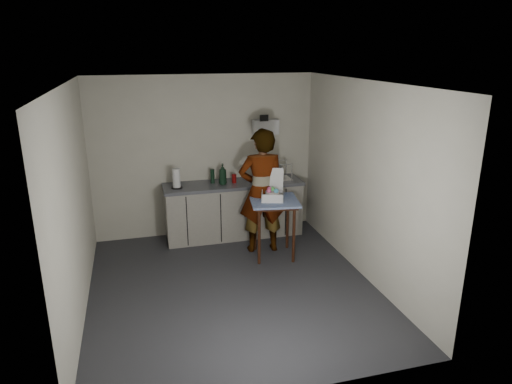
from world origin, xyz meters
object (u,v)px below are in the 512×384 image
object	(u,v)px
standing_man	(262,191)
dish_rack	(277,176)
soda_can	(234,178)
dark_bottle	(212,176)
kitchen_counter	(234,211)
side_table	(274,207)
bakery_box	(272,193)
soap_bottle	(223,174)
paper_towel	(176,179)

from	to	relation	value
standing_man	dish_rack	xyz separation A→B (m)	(0.44, 0.63, 0.03)
standing_man	soda_can	world-z (taller)	standing_man
dark_bottle	dish_rack	world-z (taller)	dish_rack
kitchen_counter	side_table	size ratio (longest dim) A/B	2.55
bakery_box	side_table	bearing A→B (deg)	-39.37
dark_bottle	bakery_box	xyz separation A→B (m)	(0.71, -0.96, -0.05)
side_table	soap_bottle	world-z (taller)	soap_bottle
soap_bottle	paper_towel	bearing A→B (deg)	-178.56
side_table	dark_bottle	xyz separation A→B (m)	(-0.73, 0.99, 0.26)
soap_bottle	bakery_box	xyz separation A→B (m)	(0.56, -0.85, -0.10)
kitchen_counter	soap_bottle	bearing A→B (deg)	-167.83
kitchen_counter	soap_bottle	world-z (taller)	soap_bottle
paper_towel	dish_rack	bearing A→B (deg)	0.84
side_table	bakery_box	xyz separation A→B (m)	(-0.02, 0.03, 0.21)
soap_bottle	dark_bottle	bearing A→B (deg)	143.89
soda_can	paper_towel	bearing A→B (deg)	-176.05
kitchen_counter	standing_man	bearing A→B (deg)	-66.80
kitchen_counter	side_table	bearing A→B (deg)	-66.40
side_table	soda_can	distance (m)	1.03
soda_can	paper_towel	world-z (taller)	paper_towel
soap_bottle	bakery_box	bearing A→B (deg)	-56.73
dark_bottle	dish_rack	size ratio (longest dim) A/B	0.53
standing_man	bakery_box	world-z (taller)	standing_man
dark_bottle	soda_can	bearing A→B (deg)	-10.26
kitchen_counter	dark_bottle	bearing A→B (deg)	168.00
paper_towel	dark_bottle	bearing A→B (deg)	12.12
soap_bottle	soda_can	distance (m)	0.22
standing_man	dish_rack	distance (m)	0.77
kitchen_counter	soap_bottle	distance (m)	0.67
kitchen_counter	soap_bottle	size ratio (longest dim) A/B	6.72
soda_can	dark_bottle	distance (m)	0.35
standing_man	soap_bottle	distance (m)	0.79
side_table	standing_man	bearing A→B (deg)	123.23
dish_rack	bakery_box	distance (m)	0.93
side_table	paper_towel	bearing A→B (deg)	155.12
dark_bottle	standing_man	bearing A→B (deg)	-50.37
kitchen_counter	bakery_box	size ratio (longest dim) A/B	5.14
dark_bottle	bakery_box	distance (m)	1.19
kitchen_counter	dish_rack	bearing A→B (deg)	-2.56
paper_towel	kitchen_counter	bearing A→B (deg)	3.57
soap_bottle	standing_man	bearing A→B (deg)	-53.65
side_table	paper_towel	world-z (taller)	paper_towel
paper_towel	soap_bottle	bearing A→B (deg)	1.44
kitchen_counter	dark_bottle	size ratio (longest dim) A/B	9.79
side_table	standing_man	distance (m)	0.33
side_table	soap_bottle	size ratio (longest dim) A/B	2.64
soda_can	side_table	bearing A→B (deg)	-67.44
side_table	soda_can	xyz separation A→B (m)	(-0.39, 0.93, 0.21)
side_table	paper_towel	size ratio (longest dim) A/B	2.84
dark_bottle	paper_towel	bearing A→B (deg)	-167.88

